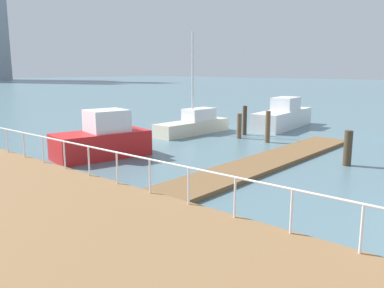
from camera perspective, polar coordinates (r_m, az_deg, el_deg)
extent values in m
plane|color=slate|center=(23.07, -19.69, -0.19)|extent=(300.00, 300.00, 0.00)
cube|color=brown|center=(17.76, 10.48, -2.57)|extent=(14.71, 2.00, 0.18)
cylinder|color=white|center=(8.93, 23.08, -11.13)|extent=(0.06, 0.06, 1.05)
cylinder|color=white|center=(9.45, 14.01, -9.36)|extent=(0.06, 0.06, 1.05)
cylinder|color=white|center=(10.19, 6.16, -7.61)|extent=(0.06, 0.06, 1.05)
cylinder|color=white|center=(11.09, -0.48, -6.02)|extent=(0.06, 0.06, 1.05)
cylinder|color=white|center=(12.12, -6.03, -4.61)|extent=(0.06, 0.06, 1.05)
cylinder|color=white|center=(13.25, -10.65, -3.41)|extent=(0.06, 0.06, 1.05)
cylinder|color=white|center=(14.46, -14.51, -2.38)|extent=(0.06, 0.06, 1.05)
cylinder|color=white|center=(15.73, -17.76, -1.51)|extent=(0.06, 0.06, 1.05)
cylinder|color=white|center=(17.05, -20.51, -0.76)|extent=(0.06, 0.06, 1.05)
cylinder|color=white|center=(18.40, -22.87, -0.12)|extent=(0.06, 0.06, 1.05)
cylinder|color=white|center=(19.78, -24.89, 0.43)|extent=(0.06, 0.06, 1.05)
cylinder|color=white|center=(12.55, -8.51, -1.67)|extent=(0.06, 26.30, 0.06)
cylinder|color=#473826|center=(18.34, 21.37, -0.56)|extent=(0.35, 0.35, 1.53)
cylinder|color=brown|center=(22.86, 10.77, 2.44)|extent=(0.28, 0.28, 1.79)
cylinder|color=#473826|center=(25.26, 7.54, 3.36)|extent=(0.27, 0.27, 1.84)
cylinder|color=brown|center=(23.98, 6.77, 2.58)|extent=(0.28, 0.28, 1.50)
cube|color=red|center=(19.20, -12.85, -0.09)|extent=(4.70, 2.92, 1.21)
cube|color=white|center=(19.16, -12.09, 3.29)|extent=(2.08, 1.96, 1.02)
cube|color=beige|center=(25.56, 0.10, 2.39)|extent=(5.71, 1.69, 0.82)
cube|color=white|center=(25.92, 1.02, 4.27)|extent=(2.19, 1.26, 0.76)
cylinder|color=silver|center=(25.30, 0.10, 9.55)|extent=(0.12, 0.12, 5.56)
cube|color=white|center=(28.87, 12.86, 3.49)|extent=(6.85, 2.45, 1.23)
cube|color=white|center=(29.13, 13.25, 5.64)|extent=(2.30, 1.64, 0.89)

